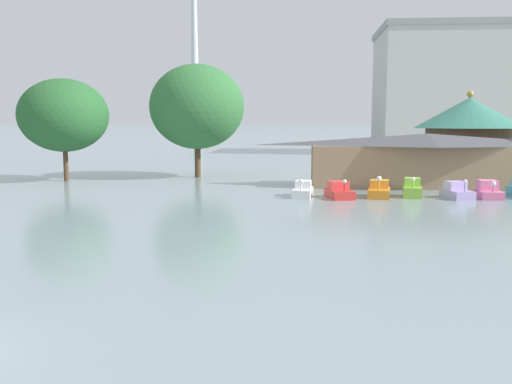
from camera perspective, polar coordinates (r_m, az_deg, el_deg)
pedal_boat_white at (r=41.12m, az=4.94°, el=0.17°), size 1.67×3.13×1.47m
pedal_boat_red at (r=40.81m, az=8.73°, el=0.06°), size 2.23×3.11×1.51m
pedal_boat_orange at (r=41.77m, az=12.80°, el=0.17°), size 2.03×3.00×1.71m
pedal_boat_lime at (r=42.50m, az=16.08°, el=0.27°), size 1.65×2.45×1.59m
pedal_boat_lavender at (r=42.84m, az=20.34°, el=0.04°), size 2.08×2.92×1.52m
pedal_boat_pink at (r=43.81m, az=23.21°, el=0.09°), size 1.64×2.73×1.37m
boathouse at (r=49.68m, az=17.50°, el=3.32°), size 21.53×5.98×4.61m
green_roof_pavilion at (r=61.80m, az=21.41°, el=5.93°), size 11.26×11.26×8.84m
shoreline_tree_tall_left at (r=54.71m, az=-19.55°, el=7.59°), size 8.34×8.34×9.66m
shoreline_tree_mid at (r=55.50m, az=-6.22°, el=8.89°), size 9.49×9.49×11.36m
background_building_block at (r=105.49m, az=21.79°, el=9.85°), size 33.57×18.61×22.12m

